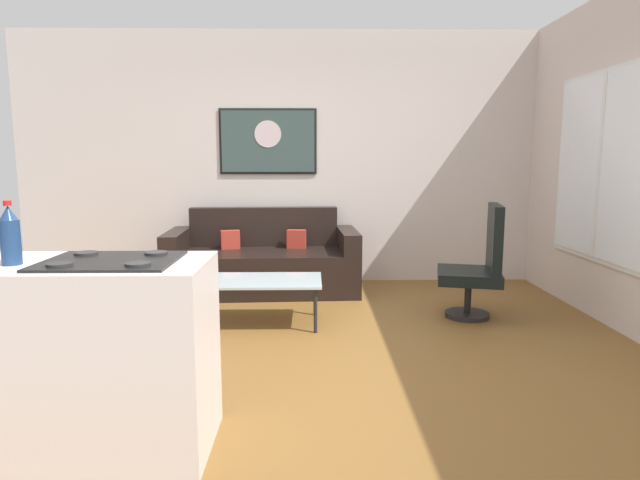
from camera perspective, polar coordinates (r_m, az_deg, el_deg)
ground at (r=3.96m, az=-2.36°, el=-12.35°), size 6.40×6.40×0.04m
back_wall at (r=6.12m, az=-1.88°, el=8.63°), size 6.40×0.05×2.80m
couch at (r=5.74m, az=-6.04°, el=-2.50°), size 2.02×0.98×0.87m
coffee_table at (r=4.58m, az=-6.40°, el=-4.54°), size 1.04×0.59×0.39m
armchair at (r=4.90m, az=16.57°, el=-2.53°), size 0.64×0.66×1.01m
kitchen_counter at (r=2.87m, az=-25.57°, el=-11.17°), size 1.38×0.61×0.94m
soda_bottle_2 at (r=2.77m, az=-30.10°, el=0.37°), size 0.09×0.09×0.29m
wall_painting at (r=6.10m, az=-5.55°, el=10.41°), size 1.08×0.03×0.72m
window at (r=5.22m, az=27.71°, el=6.92°), size 0.03×1.56×1.65m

